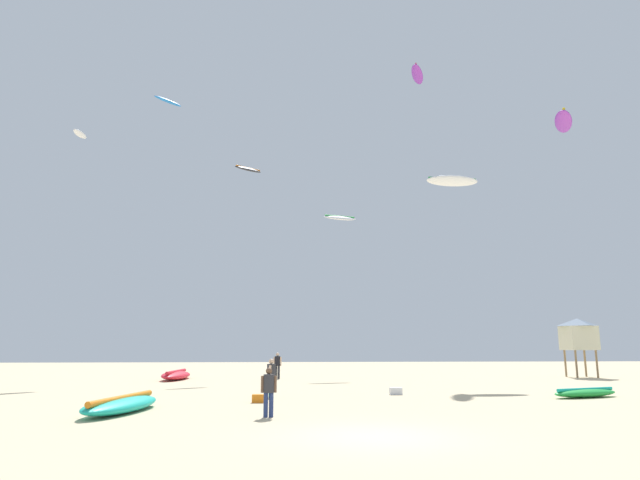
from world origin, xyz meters
name	(u,v)px	position (x,y,z in m)	size (l,w,h in m)	color
ground_plane	(376,437)	(0.00, 0.00, 0.00)	(120.00, 120.00, 0.00)	beige
person_foreground	(269,388)	(-2.80, 3.91, 0.90)	(0.51, 0.35, 1.55)	navy
person_midground	(277,364)	(-2.69, 23.82, 1.02)	(0.56, 0.39, 1.74)	#2D2D33
person_left	(271,375)	(-2.86, 10.72, 0.97)	(0.38, 0.54, 1.66)	teal
kite_grounded_near	(122,404)	(-7.84, 5.46, 0.28)	(2.25, 4.95, 0.61)	#19B29E
kite_grounded_mid	(176,375)	(-9.39, 23.46, 0.30)	(1.77, 5.23, 0.66)	red
kite_grounded_far	(585,393)	(10.93, 9.59, 0.20)	(3.58, 2.04, 0.41)	green
lifeguard_tower	(578,334)	(18.93, 24.19, 3.05)	(2.30, 2.30, 4.15)	#8C704C
cooler_box	(396,391)	(2.91, 11.58, 0.16)	(0.56, 0.36, 0.32)	white
gear_bag	(259,398)	(-3.28, 8.45, 0.16)	(0.56, 0.36, 0.32)	orange
kite_aloft_0	(417,74)	(8.88, 28.18, 25.03)	(2.10, 3.71, 0.69)	purple
kite_aloft_1	(168,101)	(-12.33, 29.63, 22.58)	(2.40, 2.48, 0.52)	blue
kite_aloft_2	(80,134)	(-20.05, 31.49, 20.16)	(0.86, 2.07, 0.44)	white
kite_aloft_3	(248,169)	(-5.27, 27.50, 16.00)	(2.34, 1.92, 0.54)	#2D2D33
kite_aloft_4	(452,181)	(8.98, 20.49, 13.19)	(3.64, 1.27, 0.77)	white
kite_aloft_5	(563,122)	(16.88, 20.00, 17.47)	(2.90, 4.20, 0.75)	purple
kite_aloft_6	(340,218)	(2.12, 28.24, 12.33)	(2.88, 1.56, 0.62)	white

